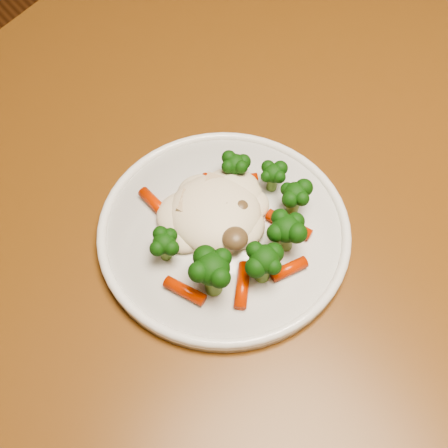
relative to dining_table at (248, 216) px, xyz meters
The scene contains 3 objects.
dining_table is the anchor object (origin of this frame).
plate 0.14m from the dining_table, 147.95° to the right, with size 0.26×0.26×0.01m, color white.
meal 0.16m from the dining_table, 142.98° to the right, with size 0.18×0.18×0.05m.
Camera 1 is at (-0.43, -0.46, 1.24)m, focal length 45.00 mm.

